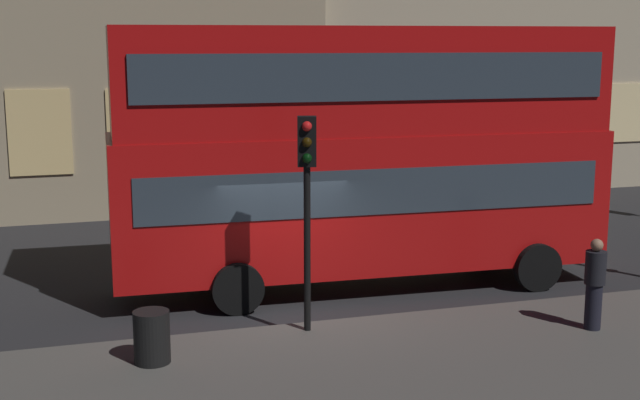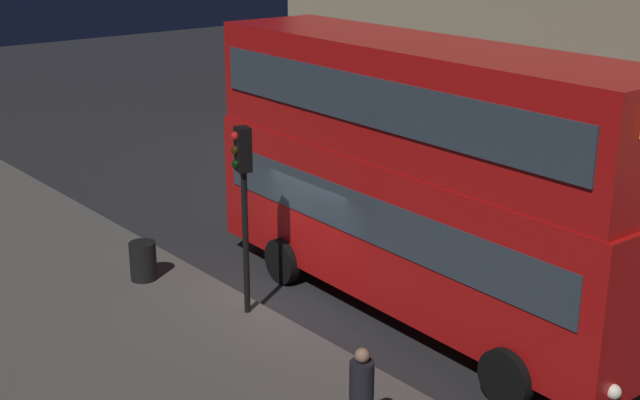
{
  "view_description": "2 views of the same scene",
  "coord_description": "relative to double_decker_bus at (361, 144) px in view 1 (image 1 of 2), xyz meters",
  "views": [
    {
      "loc": [
        -3.93,
        -15.18,
        5.18
      ],
      "look_at": [
        0.71,
        0.22,
        2.15
      ],
      "focal_mm": 48.26,
      "sensor_mm": 36.0,
      "label": 1
    },
    {
      "loc": [
        12.97,
        -10.22,
        7.64
      ],
      "look_at": [
        0.03,
        0.62,
        2.07
      ],
      "focal_mm": 48.59,
      "sensor_mm": 36.0,
      "label": 2
    }
  ],
  "objects": [
    {
      "name": "ground_plane",
      "position": [
        -1.97,
        -1.46,
        -3.03
      ],
      "size": [
        80.0,
        80.0,
        0.0
      ],
      "primitive_type": "plane",
      "color": "#232326"
    },
    {
      "name": "litter_bin",
      "position": [
        -4.72,
        -3.5,
        -2.49
      ],
      "size": [
        0.58,
        0.58,
        0.84
      ],
      "primitive_type": "cylinder",
      "color": "black",
      "rests_on": "sidewalk_slab"
    },
    {
      "name": "double_decker_bus",
      "position": [
        0.0,
        0.0,
        0.0
      ],
      "size": [
        10.43,
        3.07,
        5.42
      ],
      "rotation": [
        0.0,
        0.0,
        -0.04
      ],
      "color": "#B20F0F",
      "rests_on": "ground"
    },
    {
      "name": "traffic_light_near_kerb",
      "position": [
        -1.95,
        -2.75,
        -0.19
      ],
      "size": [
        0.38,
        0.39,
        3.77
      ],
      "rotation": [
        0.0,
        0.0,
        -0.27
      ],
      "color": "black",
      "rests_on": "sidewalk_slab"
    },
    {
      "name": "pedestrian",
      "position": [
        2.91,
        -4.12,
        -2.07
      ],
      "size": [
        0.36,
        0.36,
        1.63
      ],
      "rotation": [
        0.0,
        0.0,
        0.06
      ],
      "color": "black",
      "rests_on": "sidewalk_slab"
    }
  ]
}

